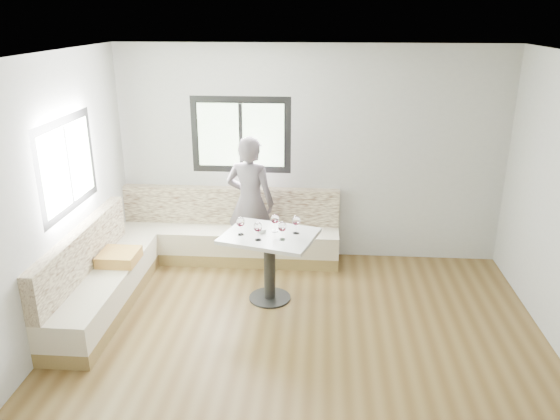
# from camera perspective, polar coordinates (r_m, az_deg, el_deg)

# --- Properties ---
(room) EXTENTS (5.01, 5.01, 2.81)m
(room) POSITION_cam_1_polar(r_m,az_deg,el_deg) (4.82, 1.47, -1.20)
(room) COLOR brown
(room) RESTS_ON ground
(banquette) EXTENTS (2.90, 2.80, 0.95)m
(banquette) POSITION_cam_1_polar(r_m,az_deg,el_deg) (6.89, -10.59, -4.52)
(banquette) COLOR olive
(banquette) RESTS_ON ground
(table) EXTENTS (1.16, 1.01, 0.81)m
(table) POSITION_cam_1_polar(r_m,az_deg,el_deg) (6.18, -1.10, -4.29)
(table) COLOR black
(table) RESTS_ON ground
(person) EXTENTS (0.71, 0.55, 1.73)m
(person) POSITION_cam_1_polar(r_m,az_deg,el_deg) (6.95, -3.12, 0.78)
(person) COLOR #4E454B
(person) RESTS_ON ground
(olive_ramekin) EXTENTS (0.10, 0.10, 0.04)m
(olive_ramekin) POSITION_cam_1_polar(r_m,az_deg,el_deg) (6.15, -1.94, -2.12)
(olive_ramekin) COLOR white
(olive_ramekin) RESTS_ON table
(wine_glass_a) EXTENTS (0.09, 0.09, 0.21)m
(wine_glass_a) POSITION_cam_1_polar(r_m,az_deg,el_deg) (6.04, -4.15, -1.31)
(wine_glass_a) COLOR white
(wine_glass_a) RESTS_ON table
(wine_glass_b) EXTENTS (0.09, 0.09, 0.21)m
(wine_glass_b) POSITION_cam_1_polar(r_m,az_deg,el_deg) (5.89, -2.33, -1.85)
(wine_glass_b) COLOR white
(wine_glass_b) RESTS_ON table
(wine_glass_c) EXTENTS (0.09, 0.09, 0.21)m
(wine_glass_c) POSITION_cam_1_polar(r_m,az_deg,el_deg) (5.90, 0.23, -1.81)
(wine_glass_c) COLOR white
(wine_glass_c) RESTS_ON table
(wine_glass_d) EXTENTS (0.09, 0.09, 0.21)m
(wine_glass_d) POSITION_cam_1_polar(r_m,az_deg,el_deg) (6.12, -0.54, -0.99)
(wine_glass_d) COLOR white
(wine_glass_d) RESTS_ON table
(wine_glass_e) EXTENTS (0.09, 0.09, 0.21)m
(wine_glass_e) POSITION_cam_1_polar(r_m,az_deg,el_deg) (6.07, 1.71, -1.17)
(wine_glass_e) COLOR white
(wine_glass_e) RESTS_ON table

